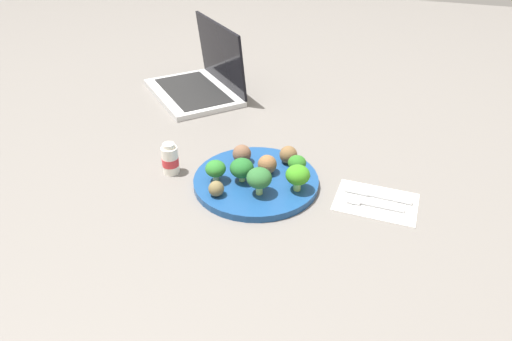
{
  "coord_description": "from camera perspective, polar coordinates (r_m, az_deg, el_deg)",
  "views": [
    {
      "loc": [
        -0.28,
        0.82,
        0.59
      ],
      "look_at": [
        0.0,
        0.0,
        0.04
      ],
      "focal_mm": 32.61,
      "sensor_mm": 36.0,
      "label": 1
    }
  ],
  "objects": [
    {
      "name": "fork",
      "position": [
        1.0,
        13.98,
        -3.98
      ],
      "size": [
        0.12,
        0.02,
        0.01
      ],
      "color": "silver",
      "rests_on": "napkin"
    },
    {
      "name": "meatball_back_right",
      "position": [
        1.05,
        1.39,
        0.76
      ],
      "size": [
        0.04,
        0.04,
        0.04
      ],
      "primitive_type": "sphere",
      "color": "brown",
      "rests_on": "plate"
    },
    {
      "name": "broccoli_floret_center",
      "position": [
        1.01,
        -1.75,
        0.28
      ],
      "size": [
        0.05,
        0.05,
        0.05
      ],
      "color": "#9ACE79",
      "rests_on": "plate"
    },
    {
      "name": "broccoli_floret_front_right",
      "position": [
        0.97,
        0.4,
        -0.97
      ],
      "size": [
        0.05,
        0.05,
        0.06
      ],
      "color": "#A0CF74",
      "rests_on": "plate"
    },
    {
      "name": "laptop",
      "position": [
        1.49,
        -6.78,
        10.8
      ],
      "size": [
        0.38,
        0.38,
        0.22
      ],
      "color": "silver",
      "rests_on": "ground_plane"
    },
    {
      "name": "meatball_far_rim",
      "position": [
        1.09,
        -1.75,
        2.05
      ],
      "size": [
        0.04,
        0.04,
        0.04
      ],
      "primitive_type": "sphere",
      "color": "brown",
      "rests_on": "plate"
    },
    {
      "name": "napkin",
      "position": [
        1.02,
        14.52,
        -3.72
      ],
      "size": [
        0.17,
        0.12,
        0.01
      ],
      "primitive_type": "cube",
      "rotation": [
        0.0,
        0.0,
        -0.02
      ],
      "color": "white",
      "rests_on": "ground_plane"
    },
    {
      "name": "broccoli_floret_near_rim",
      "position": [
        1.03,
        5.05,
        0.85
      ],
      "size": [
        0.04,
        0.04,
        0.05
      ],
      "color": "#94B87A",
      "rests_on": "plate"
    },
    {
      "name": "broccoli_floret_mid_right",
      "position": [
        0.98,
        5.14,
        -0.59
      ],
      "size": [
        0.05,
        0.05,
        0.06
      ],
      "color": "#93C968",
      "rests_on": "plate"
    },
    {
      "name": "meatball_front_right",
      "position": [
        0.98,
        -4.9,
        -2.23
      ],
      "size": [
        0.03,
        0.03,
        0.03
      ],
      "primitive_type": "sphere",
      "color": "brown",
      "rests_on": "plate"
    },
    {
      "name": "yogurt_bottle",
      "position": [
        1.09,
        -10.48,
        1.32
      ],
      "size": [
        0.04,
        0.04,
        0.08
      ],
      "color": "white",
      "rests_on": "ground_plane"
    },
    {
      "name": "ground_plane",
      "position": [
        1.05,
        -0.0,
        -1.66
      ],
      "size": [
        4.0,
        4.0,
        0.0
      ],
      "primitive_type": "plane",
      "color": "slate"
    },
    {
      "name": "knife",
      "position": [
        1.03,
        14.3,
        -2.85
      ],
      "size": [
        0.15,
        0.02,
        0.01
      ],
      "color": "silver",
      "rests_on": "napkin"
    },
    {
      "name": "plate",
      "position": [
        1.04,
        -0.0,
        -1.3
      ],
      "size": [
        0.28,
        0.28,
        0.02
      ],
      "primitive_type": "cylinder",
      "color": "navy",
      "rests_on": "ground_plane"
    },
    {
      "name": "broccoli_floret_mid_left",
      "position": [
        1.02,
        -4.98,
        0.19
      ],
      "size": [
        0.05,
        0.05,
        0.05
      ],
      "color": "#99B781",
      "rests_on": "plate"
    },
    {
      "name": "meatball_mid_right",
      "position": [
        1.09,
        3.99,
        1.95
      ],
      "size": [
        0.04,
        0.04,
        0.04
      ],
      "primitive_type": "sphere",
      "color": "brown",
      "rests_on": "plate"
    }
  ]
}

